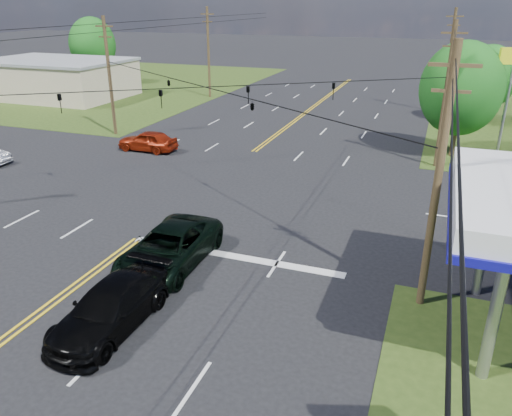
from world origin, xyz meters
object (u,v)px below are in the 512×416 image
at_px(suv_black, 111,307).
at_px(pole_nw, 109,75).
at_px(tree_far_l, 92,44).
at_px(pole_se, 438,180).
at_px(tree_right_b, 488,77).
at_px(pole_ne, 446,94).
at_px(pickup_dkgreen, 169,248).
at_px(retail_nw, 57,80).
at_px(pole_left_far, 208,52).
at_px(tree_right_a, 461,89).
at_px(pole_right_far, 449,60).

bearing_deg(suv_black, pole_nw, 125.98).
relative_size(tree_far_l, suv_black, 1.62).
height_order(pole_se, tree_right_b, pole_se).
height_order(pole_nw, pole_ne, same).
bearing_deg(tree_far_l, pickup_dkgreen, -50.20).
xyz_separation_m(pole_nw, tree_right_b, (29.50, 15.00, -0.70)).
bearing_deg(tree_far_l, pole_nw, -50.44).
bearing_deg(retail_nw, pole_nw, -37.41).
xyz_separation_m(pole_ne, suv_black, (-10.00, -23.23, -4.14)).
distance_m(pole_left_far, tree_right_a, 31.39).
relative_size(retail_nw, tree_right_b, 2.26).
distance_m(pole_left_far, tree_far_l, 19.42).
bearing_deg(tree_right_b, pole_nw, -153.05).
relative_size(pole_left_far, tree_right_a, 1.22).
height_order(pole_nw, suv_black, pole_nw).
xyz_separation_m(pole_nw, pole_right_far, (26.00, 19.00, 0.25)).
bearing_deg(tree_right_b, suv_black, -109.45).
bearing_deg(pole_ne, pole_left_far, 143.84).
xyz_separation_m(tree_far_l, pickup_dkgreen, (34.72, -41.67, -4.35)).
height_order(retail_nw, tree_right_b, tree_right_b).
bearing_deg(pickup_dkgreen, tree_far_l, 128.99).
bearing_deg(tree_right_a, pole_ne, -108.43).
relative_size(pole_ne, pickup_dkgreen, 1.57).
relative_size(pole_se, tree_right_a, 1.16).
xyz_separation_m(retail_nw, pole_ne, (43.00, -13.00, 2.92)).
bearing_deg(tree_right_a, retail_nw, 167.20).
relative_size(pole_se, pole_right_far, 0.95).
distance_m(tree_right_a, pickup_dkgreen, 24.76).
height_order(pole_se, pickup_dkgreen, pole_se).
bearing_deg(pole_right_far, tree_right_b, -48.81).
bearing_deg(pole_ne, pole_right_far, 90.00).
distance_m(pole_se, tree_right_a, 21.02).
xyz_separation_m(pole_left_far, suv_black, (16.00, -42.23, -4.39)).
relative_size(pole_ne, pole_right_far, 0.95).
relative_size(tree_right_b, suv_black, 1.32).
relative_size(pole_nw, pickup_dkgreen, 1.57).
distance_m(retail_nw, pole_ne, 45.02).
xyz_separation_m(pole_nw, tree_far_l, (-19.00, 23.00, 0.28)).
bearing_deg(pickup_dkgreen, tree_right_a, 61.68).
relative_size(retail_nw, pole_nw, 1.68).
distance_m(pole_se, pole_ne, 18.00).
bearing_deg(tree_far_l, retail_nw, -78.69).
distance_m(pole_ne, tree_right_a, 3.16).
bearing_deg(pole_se, pole_right_far, 90.00).
bearing_deg(tree_right_b, pickup_dkgreen, -112.26).
bearing_deg(tree_right_b, retail_nw, -177.54).
bearing_deg(suv_black, tree_right_b, 71.97).
distance_m(tree_right_b, pickup_dkgreen, 36.54).
bearing_deg(pole_left_far, suv_black, -69.25).
xyz_separation_m(tree_far_l, suv_black, (35.00, -46.23, -4.41)).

